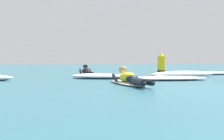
% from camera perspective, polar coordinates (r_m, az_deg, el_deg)
% --- Properties ---
extents(ground_plane, '(120.00, 120.00, 0.00)m').
position_cam_1_polar(ground_plane, '(15.78, 0.78, -0.64)').
color(ground_plane, '#2D6B7A').
extents(surfer_near, '(0.63, 2.73, 0.53)m').
position_cam_1_polar(surfer_near, '(7.93, 3.33, -1.86)').
color(surfer_near, silver).
rests_on(surfer_near, ground).
extents(surfer_far, '(0.62, 2.55, 0.54)m').
position_cam_1_polar(surfer_far, '(13.06, -4.91, -0.50)').
color(surfer_far, '#E54C66').
rests_on(surfer_far, ground).
extents(whitewater_mid_left, '(2.75, 1.17, 0.14)m').
position_cam_1_polar(whitewater_mid_left, '(10.01, 10.77, -1.58)').
color(whitewater_mid_left, white).
rests_on(whitewater_mid_left, ground).
extents(whitewater_mid_right, '(2.84, 1.04, 0.26)m').
position_cam_1_polar(whitewater_mid_right, '(11.99, 13.42, -0.81)').
color(whitewater_mid_right, white).
rests_on(whitewater_mid_right, ground).
extents(whitewater_back, '(2.26, 1.76, 0.19)m').
position_cam_1_polar(whitewater_back, '(10.83, -2.53, -1.18)').
color(whitewater_back, white).
rests_on(whitewater_back, ground).
extents(whitewater_far_band, '(2.63, 0.89, 0.15)m').
position_cam_1_polar(whitewater_far_band, '(14.90, 19.27, -0.59)').
color(whitewater_far_band, white).
rests_on(whitewater_far_band, ground).
extents(channel_marker_buoy, '(0.47, 0.47, 1.18)m').
position_cam_1_polar(channel_marker_buoy, '(17.54, 9.49, 1.13)').
color(channel_marker_buoy, yellow).
rests_on(channel_marker_buoy, ground).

